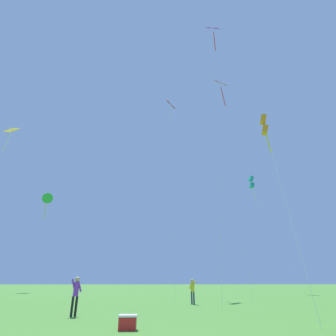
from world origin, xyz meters
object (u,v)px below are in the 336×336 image
at_px(kite_purple_streamer, 214,36).
at_px(person_near_tree, 76,292).
at_px(kite_yellow_diamond, 3,137).
at_px(person_in_blue_jacket, 193,289).
at_px(kite_red_high, 171,110).
at_px(kite_green_small, 47,198).
at_px(kite_pink_low, 222,90).
at_px(picnic_cooler, 128,322).
at_px(kite_teal_box, 252,183).
at_px(kite_orange_box, 264,126).

height_order(kite_purple_streamer, person_near_tree, kite_purple_streamer).
height_order(kite_yellow_diamond, person_in_blue_jacket, kite_yellow_diamond).
height_order(kite_red_high, person_near_tree, kite_red_high).
height_order(kite_green_small, person_in_blue_jacket, kite_green_small).
height_order(kite_pink_low, person_near_tree, kite_pink_low).
xyz_separation_m(person_near_tree, picnic_cooler, (2.85, -3.84, -0.78)).
bearing_deg(kite_yellow_diamond, kite_pink_low, 37.29).
height_order(kite_red_high, picnic_cooler, kite_red_high).
distance_m(kite_teal_box, person_near_tree, 38.15).
bearing_deg(kite_yellow_diamond, kite_teal_box, 46.26).
xyz_separation_m(kite_purple_streamer, person_in_blue_jacket, (-3.28, -0.42, -25.21)).
bearing_deg(kite_pink_low, person_in_blue_jacket, -123.94).
xyz_separation_m(kite_teal_box, kite_pink_low, (-7.26, -12.84, 8.90)).
height_order(kite_pink_low, kite_green_small, kite_pink_low).
bearing_deg(picnic_cooler, kite_teal_box, 62.78).
bearing_deg(kite_green_small, kite_red_high, -33.29).
distance_m(kite_orange_box, person_near_tree, 14.22).
bearing_deg(person_in_blue_jacket, kite_purple_streamer, 7.24).
relative_size(kite_yellow_diamond, picnic_cooler, 18.63).
xyz_separation_m(kite_purple_streamer, person_near_tree, (-9.55, -7.25, -25.20)).
bearing_deg(person_near_tree, kite_purple_streamer, 37.19).
relative_size(kite_pink_low, kite_purple_streamer, 0.99).
xyz_separation_m(kite_yellow_diamond, person_near_tree, (6.29, -1.62, -9.02)).
xyz_separation_m(person_in_blue_jacket, picnic_cooler, (-3.42, -10.66, -0.76)).
bearing_deg(kite_yellow_diamond, kite_purple_streamer, 19.55).
height_order(kite_teal_box, picnic_cooler, kite_teal_box).
bearing_deg(person_near_tree, kite_green_small, 116.04).
height_order(kite_purple_streamer, kite_yellow_diamond, kite_purple_streamer).
bearing_deg(person_in_blue_jacket, kite_pink_low, 56.06).
xyz_separation_m(kite_red_high, person_near_tree, (-5.43, -20.52, -24.87)).
distance_m(kite_pink_low, kite_purple_streamer, 8.95).
bearing_deg(kite_green_small, kite_teal_box, -10.53).
relative_size(kite_orange_box, person_near_tree, 6.84).
relative_size(kite_green_small, person_near_tree, 10.35).
xyz_separation_m(kite_green_small, kite_red_high, (22.75, -14.94, 9.84)).
bearing_deg(kite_red_high, picnic_cooler, -96.05).
distance_m(kite_purple_streamer, person_in_blue_jacket, 25.43).
distance_m(kite_pink_low, picnic_cooler, 33.65).
relative_size(kite_yellow_diamond, person_near_tree, 6.72).
bearing_deg(kite_purple_streamer, kite_green_small, 133.61).
distance_m(kite_teal_box, kite_green_small, 37.51).
distance_m(kite_purple_streamer, kite_green_small, 40.27).
relative_size(kite_purple_streamer, person_near_tree, 17.15).
relative_size(kite_pink_low, person_in_blue_jacket, 17.14).
distance_m(kite_pink_low, person_near_tree, 31.92).
bearing_deg(person_in_blue_jacket, kite_green_small, 129.49).
bearing_deg(kite_green_small, person_near_tree, -63.96).
distance_m(kite_teal_box, person_in_blue_jacket, 30.11).
relative_size(kite_green_small, picnic_cooler, 28.68).
bearing_deg(kite_purple_streamer, person_near_tree, -142.81).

